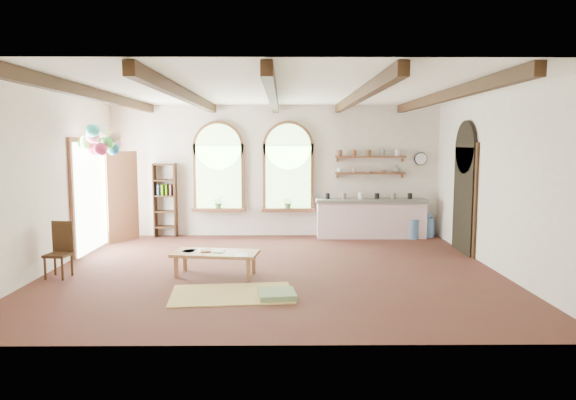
{
  "coord_description": "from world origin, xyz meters",
  "views": [
    {
      "loc": [
        0.18,
        -9.11,
        2.29
      ],
      "look_at": [
        0.27,
        0.6,
        1.21
      ],
      "focal_mm": 32.0,
      "sensor_mm": 36.0,
      "label": 1
    }
  ],
  "objects_px": {
    "kitchen_counter": "(371,218)",
    "balloon_cluster": "(103,141)",
    "coffee_table": "(216,255)",
    "side_chair": "(59,262)"
  },
  "relations": [
    {
      "from": "balloon_cluster",
      "to": "coffee_table",
      "type": "bearing_deg",
      "value": -32.78
    },
    {
      "from": "kitchen_counter",
      "to": "balloon_cluster",
      "type": "relative_size",
      "value": 2.31
    },
    {
      "from": "kitchen_counter",
      "to": "side_chair",
      "type": "relative_size",
      "value": 2.81
    },
    {
      "from": "kitchen_counter",
      "to": "coffee_table",
      "type": "relative_size",
      "value": 1.75
    },
    {
      "from": "coffee_table",
      "to": "side_chair",
      "type": "relative_size",
      "value": 1.61
    },
    {
      "from": "side_chair",
      "to": "balloon_cluster",
      "type": "distance_m",
      "value": 2.66
    },
    {
      "from": "side_chair",
      "to": "balloon_cluster",
      "type": "bearing_deg",
      "value": 81.82
    },
    {
      "from": "side_chair",
      "to": "balloon_cluster",
      "type": "height_order",
      "value": "balloon_cluster"
    },
    {
      "from": "coffee_table",
      "to": "balloon_cluster",
      "type": "distance_m",
      "value": 3.48
    },
    {
      "from": "coffee_table",
      "to": "side_chair",
      "type": "bearing_deg",
      "value": -177.7
    }
  ]
}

